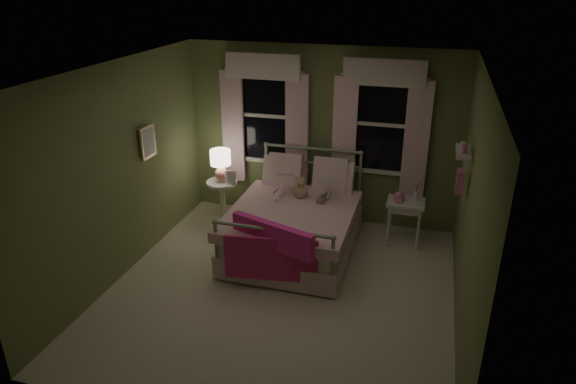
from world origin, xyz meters
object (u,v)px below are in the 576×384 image
(child_left, at_px, (284,170))
(table_lamp, at_px, (221,162))
(nightstand_right, at_px, (405,208))
(bed, at_px, (295,224))
(child_right, at_px, (323,180))
(teddy_bear, at_px, (300,189))
(nightstand_left, at_px, (222,196))

(child_left, relative_size, table_lamp, 1.71)
(nightstand_right, bearing_deg, bed, -157.80)
(bed, relative_size, child_right, 3.09)
(child_left, xyz_separation_m, child_right, (0.56, 0.00, -0.07))
(teddy_bear, distance_m, nightstand_left, 1.36)
(nightstand_right, bearing_deg, nightstand_left, -179.18)
(child_left, bearing_deg, teddy_bear, 151.19)
(table_lamp, bearing_deg, child_right, -4.14)
(bed, height_order, teddy_bear, bed)
(child_left, bearing_deg, nightstand_left, -5.76)
(teddy_bear, relative_size, nightstand_left, 0.50)
(teddy_bear, distance_m, nightstand_right, 1.46)
(nightstand_left, bearing_deg, child_left, -6.44)
(child_left, distance_m, nightstand_left, 1.15)
(bed, xyz_separation_m, teddy_bear, (0.00, 0.26, 0.41))
(table_lamp, bearing_deg, nightstand_right, 0.82)
(bed, bearing_deg, child_left, 123.60)
(nightstand_left, height_order, nightstand_right, same)
(nightstand_left, bearing_deg, table_lamp, -45.00)
(teddy_bear, height_order, table_lamp, table_lamp)
(child_right, height_order, nightstand_right, child_right)
(child_left, xyz_separation_m, table_lamp, (-1.00, 0.11, -0.02))
(teddy_bear, xyz_separation_m, nightstand_right, (1.40, 0.31, -0.24))
(teddy_bear, distance_m, table_lamp, 1.32)
(table_lamp, distance_m, nightstand_right, 2.71)
(child_right, bearing_deg, teddy_bear, 27.13)
(nightstand_left, relative_size, nightstand_right, 1.02)
(nightstand_left, height_order, table_lamp, table_lamp)
(teddy_bear, bearing_deg, child_left, 150.50)
(child_right, distance_m, nightstand_left, 1.63)
(bed, height_order, table_lamp, bed)
(nightstand_left, bearing_deg, nightstand_right, 0.82)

